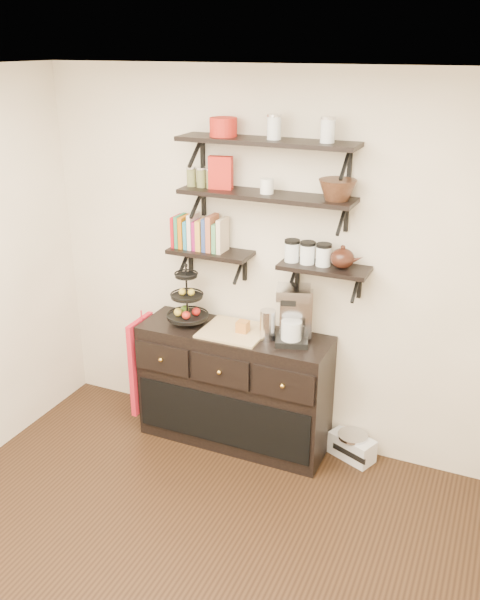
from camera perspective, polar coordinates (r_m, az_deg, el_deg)
name	(u,v)px	position (r m, az deg, el deg)	size (l,w,h in m)	color
floor	(153,590)	(3.90, -7.80, -24.43)	(3.50, 3.50, 0.00)	black
ceiling	(118,76)	(2.70, -10.92, 19.17)	(3.50, 3.50, 0.02)	white
back_wall	(272,266)	(4.51, 2.85, 3.06)	(3.50, 0.02, 2.70)	white
shelf_top	(267,142)	(4.18, 2.41, 14.01)	(1.20, 0.27, 0.23)	black
shelf_mid	(266,196)	(4.24, 2.34, 9.32)	(1.20, 0.27, 0.23)	black
shelf_low_left	(211,253)	(4.54, -2.64, 4.24)	(0.60, 0.25, 0.23)	black
shelf_low_right	(324,269)	(4.25, 7.58, 2.80)	(0.60, 0.25, 0.23)	black
cookbooks	(202,233)	(4.53, -3.44, 5.99)	(0.40, 0.15, 0.26)	#AD0E18
glass_canisters	(308,254)	(4.25, 6.08, 4.13)	(0.32, 0.10, 0.13)	silver
sideboard	(234,387)	(4.75, -0.51, -7.79)	(1.40, 0.50, 0.92)	black
fruit_stand	(188,304)	(4.63, -4.73, -0.37)	(0.30, 0.30, 0.44)	black
candle	(243,326)	(4.49, 0.25, -2.39)	(0.08, 0.08, 0.08)	#B56C29
coffee_maker	(294,315)	(4.34, 4.88, -1.39)	(0.27, 0.27, 0.41)	black
thermal_carafe	(268,325)	(4.39, 2.51, -2.28)	(0.11, 0.11, 0.22)	silver
apron	(142,364)	(4.94, -8.77, -5.70)	(0.04, 0.32, 0.75)	red
radio	(352,446)	(4.81, 10.03, -12.79)	(0.37, 0.29, 0.20)	silver
recipe_box	(221,173)	(4.34, -1.75, 11.36)	(0.16, 0.06, 0.22)	#AD1C13
walnut_bowl	(337,190)	(4.07, 8.74, 9.75)	(0.24, 0.24, 0.13)	black
ramekins	(267,186)	(4.22, 2.43, 10.18)	(0.09, 0.09, 0.10)	white
teapot	(342,257)	(4.19, 9.19, 3.87)	(0.21, 0.16, 0.16)	black
red_pot	(223,127)	(4.28, -1.51, 15.28)	(0.18, 0.18, 0.12)	#AD1C13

